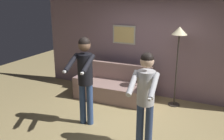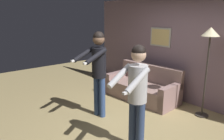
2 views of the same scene
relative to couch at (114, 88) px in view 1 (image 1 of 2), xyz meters
The scene contains 6 objects.
ground_plane 1.54m from the couch, 58.53° to the right, with size 12.00×12.00×0.00m, color #A08C5C.
back_wall_assembly 1.46m from the couch, 40.87° to the left, with size 6.40×0.09×2.60m.
couch is the anchor object (origin of this frame).
torchiere_lamp 2.05m from the couch, ahead, with size 0.36×0.36×1.92m.
person_standing_left 1.72m from the couch, 87.27° to the right, with size 0.52×0.77×1.84m.
person_standing_right 2.39m from the couch, 50.98° to the right, with size 0.47×0.67×1.73m.
Camera 1 is at (1.81, -4.20, 2.62)m, focal length 40.00 mm.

